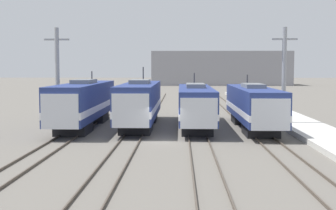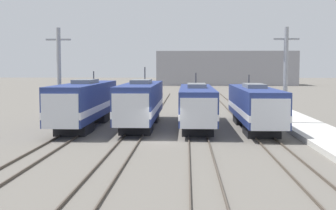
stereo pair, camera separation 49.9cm
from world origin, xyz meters
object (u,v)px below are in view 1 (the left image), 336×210
object	(u,v)px
locomotive_center_left	(140,103)
catenary_tower_right	(284,76)
locomotive_center_right	(195,105)
locomotive_far_left	(83,103)
locomotive_far_right	(254,106)
catenary_tower_left	(57,76)

from	to	relation	value
locomotive_center_left	catenary_tower_right	size ratio (longest dim) A/B	1.85
locomotive_center_left	locomotive_center_right	distance (m)	5.06
locomotive_far_left	locomotive_center_right	distance (m)	10.09
locomotive_center_right	locomotive_far_right	bearing A→B (deg)	-9.89
catenary_tower_right	catenary_tower_left	bearing A→B (deg)	180.00
catenary_tower_left	locomotive_center_right	bearing A→B (deg)	-4.73
locomotive_far_left	locomotive_center_left	distance (m)	5.07
locomotive_center_right	locomotive_far_right	distance (m)	5.12
locomotive_center_right	catenary_tower_right	size ratio (longest dim) A/B	1.84
locomotive_far_left	locomotive_center_left	bearing A→B (deg)	6.55
locomotive_far_left	locomotive_center_right	xyz separation A→B (m)	(10.08, 0.18, -0.17)
catenary_tower_left	locomotive_far_left	bearing A→B (deg)	-25.43
locomotive_far_left	locomotive_center_right	size ratio (longest dim) A/B	1.05
locomotive_center_right	locomotive_far_right	world-z (taller)	locomotive_center_right
catenary_tower_left	catenary_tower_right	size ratio (longest dim) A/B	1.00
locomotive_far_left	locomotive_far_right	world-z (taller)	locomotive_far_left
locomotive_far_left	locomotive_center_right	world-z (taller)	locomotive_far_left
locomotive_center_left	locomotive_far_right	size ratio (longest dim) A/B	1.01
locomotive_center_right	locomotive_far_left	bearing A→B (deg)	-178.98
catenary_tower_left	locomotive_center_left	bearing A→B (deg)	-4.86
locomotive_far_right	locomotive_far_left	bearing A→B (deg)	177.35
locomotive_center_left	catenary_tower_right	bearing A→B (deg)	2.84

